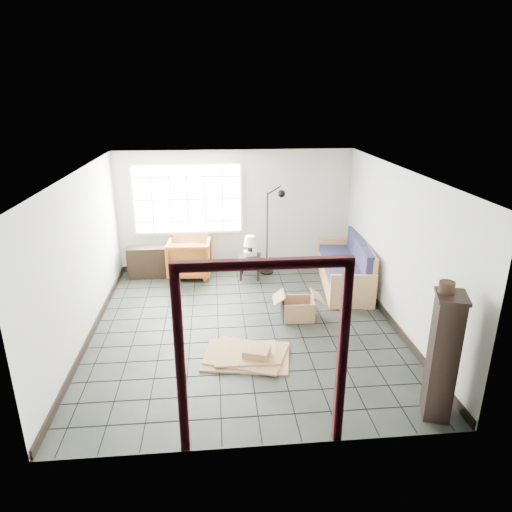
{
  "coord_description": "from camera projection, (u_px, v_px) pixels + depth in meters",
  "views": [
    {
      "loc": [
        -0.45,
        -6.78,
        3.71
      ],
      "look_at": [
        0.21,
        0.3,
        1.15
      ],
      "focal_mm": 32.0,
      "sensor_mm": 36.0,
      "label": 1
    }
  ],
  "objects": [
    {
      "name": "projector",
      "position": [
        250.0,
        253.0,
        9.55
      ],
      "size": [
        0.27,
        0.23,
        0.09
      ],
      "rotation": [
        0.0,
        0.0,
        0.16
      ],
      "color": "silver",
      "rests_on": "side_table"
    },
    {
      "name": "open_box",
      "position": [
        298.0,
        309.0,
        7.89
      ],
      "size": [
        0.88,
        0.45,
        0.49
      ],
      "rotation": [
        0.0,
        0.0,
        -0.04
      ],
      "color": "#906545",
      "rests_on": "ground"
    },
    {
      "name": "pot",
      "position": [
        447.0,
        287.0,
        5.08
      ],
      "size": [
        0.19,
        0.19,
        0.13
      ],
      "rotation": [
        0.0,
        0.0,
        0.08
      ],
      "color": "black",
      "rests_on": "tall_shelf"
    },
    {
      "name": "tall_shelf",
      "position": [
        443.0,
        356.0,
        5.32
      ],
      "size": [
        0.45,
        0.52,
        1.6
      ],
      "rotation": [
        0.0,
        0.0,
        -0.32
      ],
      "color": "black",
      "rests_on": "ground"
    },
    {
      "name": "window_panel",
      "position": [
        188.0,
        199.0,
        9.55
      ],
      "size": [
        2.32,
        0.08,
        1.52
      ],
      "color": "silver",
      "rests_on": "ground"
    },
    {
      "name": "futon_sofa",
      "position": [
        348.0,
        269.0,
        9.17
      ],
      "size": [
        1.08,
        2.27,
        0.97
      ],
      "rotation": [
        0.0,
        0.0,
        -0.12
      ],
      "color": "#9D6547",
      "rests_on": "ground"
    },
    {
      "name": "side_table",
      "position": [
        250.0,
        260.0,
        9.55
      ],
      "size": [
        0.51,
        0.51,
        0.49
      ],
      "rotation": [
        0.0,
        0.0,
        -0.15
      ],
      "color": "black",
      "rests_on": "ground"
    },
    {
      "name": "table_lamp",
      "position": [
        250.0,
        242.0,
        9.46
      ],
      "size": [
        0.36,
        0.36,
        0.42
      ],
      "rotation": [
        0.0,
        0.0,
        0.39
      ],
      "color": "black",
      "rests_on": "side_table"
    },
    {
      "name": "room_shell",
      "position": [
        244.0,
        230.0,
        7.11
      ],
      "size": [
        5.02,
        5.52,
        2.61
      ],
      "color": "#B0B5AE",
      "rests_on": "ground"
    },
    {
      "name": "armchair",
      "position": [
        190.0,
        255.0,
        9.66
      ],
      "size": [
        0.93,
        0.88,
        0.9
      ],
      "primitive_type": "imported",
      "rotation": [
        0.0,
        0.0,
        3.08
      ],
      "color": "#943515",
      "rests_on": "ground"
    },
    {
      "name": "cardboard_pile",
      "position": [
        248.0,
        355.0,
        6.75
      ],
      "size": [
        1.39,
        1.16,
        0.18
      ],
      "rotation": [
        0.0,
        0.0,
        -0.23
      ],
      "color": "#906545",
      "rests_on": "ground"
    },
    {
      "name": "doorway_trim",
      "position": [
        263.0,
        334.0,
        4.65
      ],
      "size": [
        1.8,
        0.08,
        2.2
      ],
      "color": "#350C13",
      "rests_on": "ground"
    },
    {
      "name": "floor_lamp",
      "position": [
        274.0,
        228.0,
        9.62
      ],
      "size": [
        0.58,
        0.38,
        1.9
      ],
      "rotation": [
        0.0,
        0.0,
        0.36
      ],
      "color": "black",
      "rests_on": "ground"
    },
    {
      "name": "console_shelf",
      "position": [
        149.0,
        262.0,
        9.62
      ],
      "size": [
        0.86,
        0.35,
        0.66
      ],
      "rotation": [
        0.0,
        0.0,
        0.02
      ],
      "color": "black",
      "rests_on": "ground"
    },
    {
      "name": "ground",
      "position": [
        245.0,
        327.0,
        7.65
      ],
      "size": [
        5.5,
        5.5,
        0.0
      ],
      "primitive_type": "plane",
      "color": "black",
      "rests_on": "ground"
    }
  ]
}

